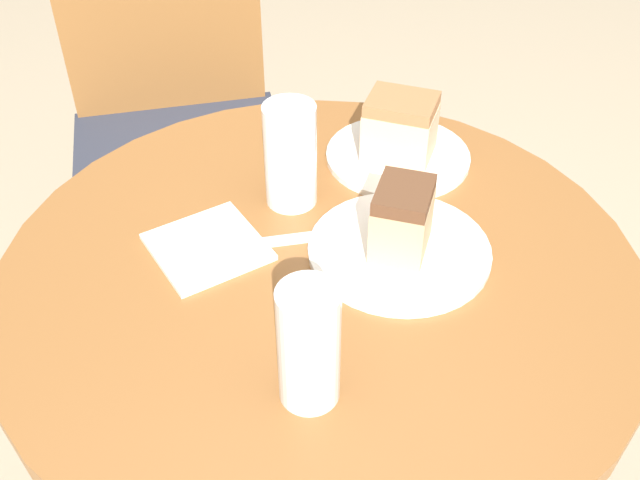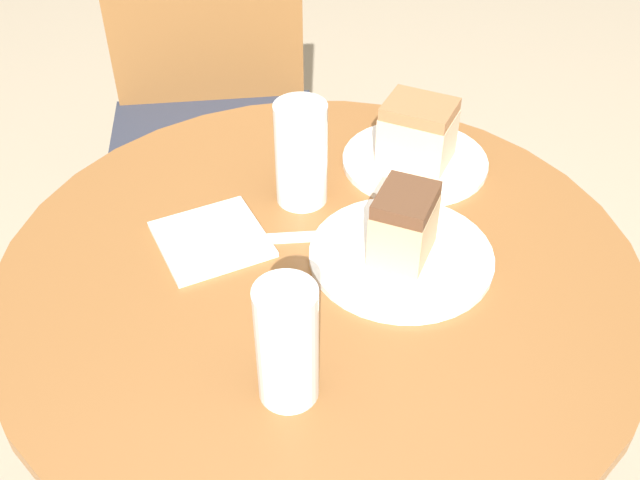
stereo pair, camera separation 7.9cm
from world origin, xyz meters
name	(u,v)px [view 1 (the left image)]	position (x,y,z in m)	size (l,w,h in m)	color
table	(320,352)	(0.00, 0.00, 0.53)	(0.86, 0.86, 0.71)	brown
chair	(176,111)	(-0.02, 0.80, 0.51)	(0.53, 0.48, 0.98)	brown
plate_near	(399,250)	(0.11, -0.02, 0.71)	(0.25, 0.25, 0.01)	white
plate_far	(398,156)	(0.21, 0.18, 0.71)	(0.23, 0.23, 0.01)	white
cake_slice_near	(402,219)	(0.11, -0.02, 0.77)	(0.11, 0.11, 0.10)	tan
cake_slice_far	(400,127)	(0.21, 0.18, 0.77)	(0.13, 0.13, 0.10)	beige
glass_lemonade	(309,353)	(-0.09, -0.19, 0.78)	(0.07, 0.07, 0.15)	beige
glass_water	(291,160)	(0.02, 0.14, 0.78)	(0.07, 0.07, 0.16)	silver
napkin_stack	(208,247)	(-0.13, 0.09, 0.71)	(0.16, 0.16, 0.01)	silver
fork	(291,239)	(-0.02, 0.06, 0.71)	(0.17, 0.05, 0.00)	silver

